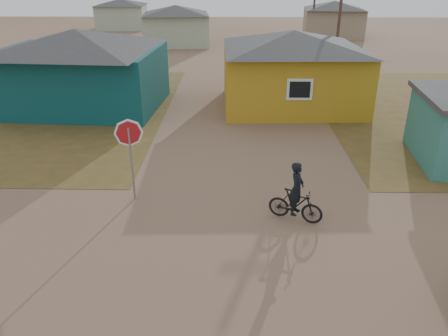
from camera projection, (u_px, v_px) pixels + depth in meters
The scene contains 9 objects.
ground at pixel (254, 266), 10.86m from camera, with size 120.00×120.00×0.00m, color #84624C.
house_teal at pixel (79, 68), 22.42m from camera, with size 8.93×7.08×4.00m.
house_yellow at pixel (292, 68), 22.68m from camera, with size 7.72×6.76×3.90m.
house_pale_west at pixel (176, 25), 41.07m from camera, with size 7.04×6.15×3.60m.
house_beige_east at pixel (333, 18), 46.21m from camera, with size 6.95×6.05×3.60m.
house_pale_north at pixel (122, 13), 52.17m from camera, with size 6.28×5.81×3.40m.
utility_pole_near at pixel (340, 11), 28.98m from camera, with size 1.40×0.20×8.00m.
stop_sign at pixel (129, 142), 13.20m from camera, with size 0.87×0.21×2.69m.
cyclist at pixel (296, 200), 12.58m from camera, with size 1.67×1.05×1.83m.
Camera 1 is at (-0.57, -8.85, 6.76)m, focal length 35.00 mm.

